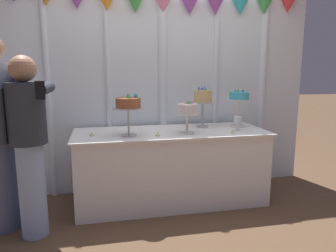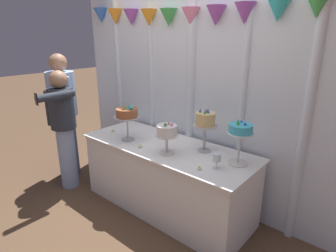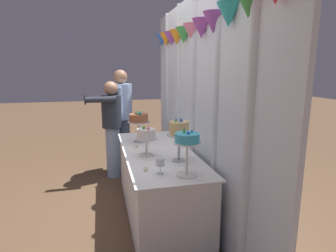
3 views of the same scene
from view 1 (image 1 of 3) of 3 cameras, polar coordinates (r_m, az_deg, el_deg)
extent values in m
plane|color=brown|center=(3.31, 0.85, -13.96)|extent=(24.00, 24.00, 0.00)
cube|color=silver|center=(3.55, -1.05, 7.94)|extent=(3.43, 0.04, 2.43)
cylinder|color=silver|center=(3.50, -20.95, 7.23)|extent=(0.06, 0.06, 2.43)
cylinder|color=silver|center=(3.46, -10.77, 7.70)|extent=(0.06, 0.06, 2.43)
cylinder|color=silver|center=(3.52, -1.01, 7.93)|extent=(0.10, 0.10, 2.43)
cylinder|color=silver|center=(3.69, 8.58, 7.92)|extent=(0.06, 0.06, 2.43)
cylinder|color=silver|center=(3.94, 16.67, 7.75)|extent=(0.08, 0.08, 2.43)
cone|color=orange|center=(3.49, -11.01, 21.17)|extent=(0.19, 0.19, 0.18)
cone|color=green|center=(3.50, -5.90, 21.11)|extent=(0.19, 0.19, 0.18)
cone|color=pink|center=(3.55, -0.89, 20.98)|extent=(0.19, 0.19, 0.18)
cone|color=purple|center=(3.61, 3.95, 20.80)|extent=(0.19, 0.19, 0.18)
cone|color=purple|center=(3.70, 8.58, 20.58)|extent=(0.19, 0.19, 0.18)
cone|color=#2DB2B7|center=(3.82, 12.95, 20.33)|extent=(0.19, 0.19, 0.18)
cone|color=green|center=(3.95, 17.04, 20.08)|extent=(0.19, 0.19, 0.18)
cone|color=#DB333D|center=(4.09, 20.85, 19.83)|extent=(0.19, 0.19, 0.18)
cube|color=white|center=(3.27, 0.48, -7.43)|extent=(1.88, 0.70, 0.73)
cube|color=white|center=(3.18, 0.49, -1.04)|extent=(1.93, 0.75, 0.01)
cylinder|color=#B2B2B7|center=(2.97, -7.07, -1.66)|extent=(0.14, 0.14, 0.01)
cylinder|color=#B2B2B7|center=(2.95, -7.12, 0.76)|extent=(0.02, 0.02, 0.24)
cylinder|color=#B2B2B7|center=(2.93, -7.18, 3.19)|extent=(0.28, 0.28, 0.01)
cylinder|color=#995633|center=(2.92, -7.20, 4.18)|extent=(0.23, 0.23, 0.09)
sphere|color=#2DB2B7|center=(2.93, -5.87, 5.50)|extent=(0.04, 0.04, 0.04)
cone|color=#2DB2B7|center=(2.94, -7.35, 5.56)|extent=(0.03, 0.03, 0.05)
cone|color=yellow|center=(2.92, -7.89, 5.39)|extent=(0.02, 0.02, 0.03)
cone|color=green|center=(2.89, -7.09, 5.44)|extent=(0.03, 0.03, 0.04)
cylinder|color=silver|center=(3.07, 3.44, -1.22)|extent=(0.15, 0.15, 0.01)
cylinder|color=silver|center=(3.05, 3.46, 0.46)|extent=(0.03, 0.03, 0.17)
cylinder|color=silver|center=(3.04, 3.48, 2.13)|extent=(0.23, 0.23, 0.01)
cylinder|color=white|center=(3.03, 3.49, 3.12)|extent=(0.20, 0.20, 0.10)
sphere|color=pink|center=(3.05, 4.34, 4.34)|extent=(0.03, 0.03, 0.03)
cone|color=pink|center=(3.05, 3.50, 4.45)|extent=(0.03, 0.03, 0.04)
cone|color=orange|center=(3.02, 3.15, 4.24)|extent=(0.02, 0.02, 0.03)
sphere|color=green|center=(3.00, 3.81, 4.27)|extent=(0.03, 0.03, 0.03)
cylinder|color=#B2B2B7|center=(3.41, 6.18, -0.10)|extent=(0.13, 0.13, 0.01)
cylinder|color=#B2B2B7|center=(3.39, 6.22, 2.07)|extent=(0.03, 0.03, 0.25)
cylinder|color=#B2B2B7|center=(3.37, 6.26, 4.25)|extent=(0.25, 0.25, 0.01)
cylinder|color=#DBB775|center=(3.36, 6.29, 5.40)|extent=(0.19, 0.19, 0.13)
cone|color=blue|center=(3.37, 6.66, 6.86)|extent=(0.03, 0.03, 0.05)
sphere|color=blue|center=(3.38, 6.19, 6.71)|extent=(0.03, 0.03, 0.03)
sphere|color=pink|center=(3.37, 5.91, 6.72)|extent=(0.03, 0.03, 0.03)
cone|color=blue|center=(3.33, 5.58, 6.80)|extent=(0.03, 0.03, 0.04)
sphere|color=green|center=(3.33, 6.85, 6.63)|extent=(0.02, 0.02, 0.02)
cylinder|color=silver|center=(3.51, 12.50, 0.02)|extent=(0.18, 0.18, 0.01)
cylinder|color=silver|center=(3.49, 12.59, 2.34)|extent=(0.02, 0.02, 0.28)
cylinder|color=silver|center=(3.47, 12.68, 4.67)|extent=(0.24, 0.24, 0.01)
cylinder|color=#3DB2D1|center=(3.47, 12.71, 5.37)|extent=(0.21, 0.21, 0.08)
sphere|color=blue|center=(3.48, 13.36, 6.20)|extent=(0.03, 0.03, 0.03)
sphere|color=blue|center=(3.50, 12.05, 6.24)|extent=(0.02, 0.02, 0.02)
cone|color=green|center=(3.44, 12.59, 6.39)|extent=(0.03, 0.03, 0.05)
cylinder|color=silver|center=(3.28, 12.42, -0.76)|extent=(0.06, 0.06, 0.00)
cylinder|color=silver|center=(3.28, 12.45, -0.15)|extent=(0.01, 0.01, 0.07)
cylinder|color=silver|center=(3.26, 12.50, 1.06)|extent=(0.08, 0.08, 0.07)
cylinder|color=beige|center=(3.02, -13.58, -1.62)|extent=(0.05, 0.05, 0.02)
sphere|color=#F9CC4C|center=(3.02, -13.60, -1.27)|extent=(0.01, 0.01, 0.01)
cylinder|color=beige|center=(2.94, -1.87, -1.67)|extent=(0.05, 0.05, 0.02)
sphere|color=#F9CC4C|center=(2.94, -1.87, -1.30)|extent=(0.01, 0.01, 0.01)
cylinder|color=beige|center=(3.14, 11.65, -1.11)|extent=(0.04, 0.04, 0.02)
sphere|color=#F9CC4C|center=(3.14, 11.66, -0.77)|extent=(0.01, 0.01, 0.01)
cylinder|color=#4C5675|center=(3.04, -27.71, -8.78)|extent=(0.29, 0.29, 0.86)
cylinder|color=#93ADD6|center=(2.81, -24.92, 4.58)|extent=(0.08, 0.08, 0.49)
cylinder|color=#93ADD6|center=(2.84, -23.28, -10.59)|extent=(0.27, 0.27, 0.78)
cylinder|color=#282D38|center=(2.69, -24.23, 2.09)|extent=(0.37, 0.37, 0.48)
sphere|color=#A37556|center=(2.67, -24.78, 9.39)|extent=(0.20, 0.20, 0.20)
cylinder|color=#282D38|center=(2.49, -21.28, 6.35)|extent=(0.08, 0.42, 0.08)
cube|color=black|center=(2.28, -22.10, 6.00)|extent=(0.06, 0.02, 0.12)
camera|label=2|loc=(2.70, 58.68, 16.31)|focal=30.21mm
camera|label=3|loc=(4.35, 44.61, 11.11)|focal=29.60mm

